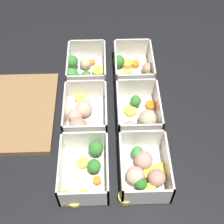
% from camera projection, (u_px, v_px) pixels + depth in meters
% --- Properties ---
extents(ground_plane, '(4.00, 4.00, 0.00)m').
position_uv_depth(ground_plane, '(112.00, 117.00, 0.88)').
color(ground_plane, black).
extents(container_near_left, '(0.17, 0.14, 0.07)m').
position_uv_depth(container_near_left, '(144.00, 170.00, 0.75)').
color(container_near_left, silver).
rests_on(container_near_left, ground_plane).
extents(container_near_center, '(0.18, 0.12, 0.07)m').
position_uv_depth(container_near_center, '(139.00, 117.00, 0.85)').
color(container_near_center, silver).
rests_on(container_near_center, ground_plane).
extents(container_near_right, '(0.17, 0.13, 0.07)m').
position_uv_depth(container_near_right, '(133.00, 70.00, 0.97)').
color(container_near_right, silver).
rests_on(container_near_right, ground_plane).
extents(container_far_left, '(0.17, 0.12, 0.07)m').
position_uv_depth(container_far_left, '(86.00, 169.00, 0.76)').
color(container_far_left, silver).
rests_on(container_far_left, ground_plane).
extents(container_far_center, '(0.18, 0.12, 0.07)m').
position_uv_depth(container_far_center, '(84.00, 117.00, 0.85)').
color(container_far_center, silver).
rests_on(container_far_center, ground_plane).
extents(container_far_right, '(0.16, 0.12, 0.07)m').
position_uv_depth(container_far_right, '(84.00, 70.00, 0.97)').
color(container_far_right, silver).
rests_on(container_far_right, ground_plane).
extents(cutting_board, '(0.28, 0.18, 0.02)m').
position_uv_depth(cutting_board, '(23.00, 111.00, 0.89)').
color(cutting_board, olive).
rests_on(cutting_board, ground_plane).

